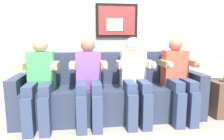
# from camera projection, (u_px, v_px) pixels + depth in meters

# --- Properties ---
(ground_plane) EXTENTS (6.39, 6.39, 0.00)m
(ground_plane) POSITION_uv_depth(u_px,v_px,m) (114.00, 127.00, 2.53)
(ground_plane) COLOR #9E9384
(back_wall_assembly) EXTENTS (4.92, 0.10, 2.60)m
(back_wall_assembly) POSITION_uv_depth(u_px,v_px,m) (107.00, 24.00, 3.06)
(back_wall_assembly) COLOR silver
(back_wall_assembly) RESTS_ON ground_plane
(couch) EXTENTS (2.52, 0.58, 0.90)m
(couch) POSITION_uv_depth(u_px,v_px,m) (110.00, 96.00, 2.80)
(couch) COLOR #333D56
(couch) RESTS_ON ground_plane
(person_leftmost) EXTENTS (0.46, 0.56, 1.11)m
(person_leftmost) POSITION_uv_depth(u_px,v_px,m) (40.00, 79.00, 2.48)
(person_leftmost) COLOR #4CB266
(person_leftmost) RESTS_ON ground_plane
(person_left_center) EXTENTS (0.46, 0.56, 1.11)m
(person_left_center) POSITION_uv_depth(u_px,v_px,m) (89.00, 78.00, 2.55)
(person_left_center) COLOR #8C59A5
(person_left_center) RESTS_ON ground_plane
(person_right_center) EXTENTS (0.46, 0.56, 1.11)m
(person_right_center) POSITION_uv_depth(u_px,v_px,m) (135.00, 77.00, 2.62)
(person_right_center) COLOR white
(person_right_center) RESTS_ON ground_plane
(person_rightmost) EXTENTS (0.46, 0.56, 1.11)m
(person_rightmost) POSITION_uv_depth(u_px,v_px,m) (178.00, 75.00, 2.70)
(person_rightmost) COLOR #D8593F
(person_rightmost) RESTS_ON ground_plane
(side_table_right) EXTENTS (0.40, 0.40, 0.50)m
(side_table_right) POSITION_uv_depth(u_px,v_px,m) (222.00, 98.00, 2.91)
(side_table_right) COLOR brown
(side_table_right) RESTS_ON ground_plane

